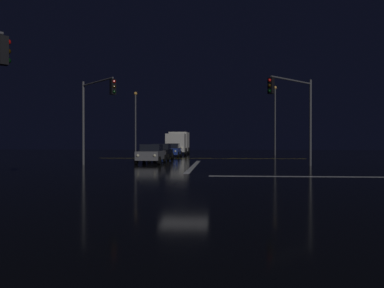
{
  "coord_description": "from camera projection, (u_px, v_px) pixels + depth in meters",
  "views": [
    {
      "loc": [
        1.73,
        -19.08,
        1.8
      ],
      "look_at": [
        -0.41,
        11.81,
        1.58
      ],
      "focal_mm": 34.32,
      "sensor_mm": 36.0,
      "label": 1
    }
  ],
  "objects": [
    {
      "name": "streetlamp_left_far",
      "position": [
        136.0,
        118.0,
        49.51
      ],
      "size": [
        0.44,
        0.44,
        8.51
      ],
      "color": "#424247",
      "rests_on": "ground"
    },
    {
      "name": "streetlamp_right_far",
      "position": [
        275.0,
        115.0,
        48.22
      ],
      "size": [
        0.44,
        0.44,
        9.11
      ],
      "color": "#424247",
      "rests_on": "ground"
    },
    {
      "name": "sedan_gray",
      "position": [
        151.0,
        154.0,
        30.19
      ],
      "size": [
        2.02,
        4.33,
        1.57
      ],
      "color": "slate",
      "rests_on": "ground"
    },
    {
      "name": "sedan_blue",
      "position": [
        172.0,
        150.0,
        42.71
      ],
      "size": [
        2.02,
        4.33,
        1.57
      ],
      "color": "navy",
      "rests_on": "ground"
    },
    {
      "name": "sedan_black",
      "position": [
        161.0,
        152.0,
        35.98
      ],
      "size": [
        2.02,
        4.33,
        1.57
      ],
      "color": "black",
      "rests_on": "ground"
    },
    {
      "name": "ground",
      "position": [
        184.0,
        177.0,
        19.16
      ],
      "size": [
        120.0,
        120.0,
        0.1
      ],
      "primitive_type": "cube",
      "color": "black"
    },
    {
      "name": "box_truck",
      "position": [
        178.0,
        142.0,
        49.77
      ],
      "size": [
        2.68,
        8.28,
        3.08
      ],
      "color": "beige",
      "rests_on": "ground"
    },
    {
      "name": "crosswalk_bar_east",
      "position": [
        347.0,
        177.0,
        18.59
      ],
      "size": [
        14.05,
        0.4,
        0.01
      ],
      "color": "white",
      "rests_on": "ground"
    },
    {
      "name": "traffic_signal_ne",
      "position": [
        295.0,
        104.0,
        25.79
      ],
      "size": [
        3.69,
        3.69,
        6.37
      ],
      "color": "#4C4C51",
      "rests_on": "ground"
    },
    {
      "name": "stop_line_north",
      "position": [
        194.0,
        166.0,
        27.35
      ],
      "size": [
        0.35,
        14.05,
        0.01
      ],
      "color": "white",
      "rests_on": "ground"
    },
    {
      "name": "centre_line_ns",
      "position": [
        201.0,
        158.0,
        38.92
      ],
      "size": [
        22.0,
        0.15,
        0.01
      ],
      "color": "yellow",
      "rests_on": "ground"
    },
    {
      "name": "traffic_signal_nw",
      "position": [
        95.0,
        105.0,
        26.83
      ],
      "size": [
        3.59,
        3.59,
        6.42
      ],
      "color": "#4C4C51",
      "rests_on": "ground"
    }
  ]
}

